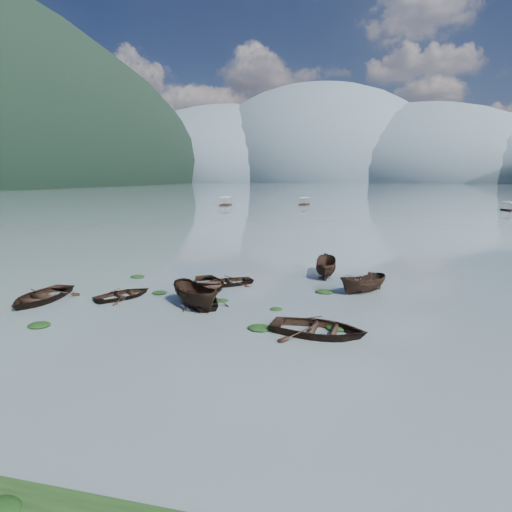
% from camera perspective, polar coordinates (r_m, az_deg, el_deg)
% --- Properties ---
extents(ground_plane, '(2400.00, 2400.00, 0.00)m').
position_cam_1_polar(ground_plane, '(21.59, -7.21, -11.24)').
color(ground_plane, slate).
extents(haze_mtn_a, '(520.00, 520.00, 280.00)m').
position_cam_1_polar(haze_mtn_a, '(956.77, -3.47, 10.55)').
color(haze_mtn_a, '#475666').
rests_on(haze_mtn_a, ground).
extents(haze_mtn_b, '(520.00, 520.00, 340.00)m').
position_cam_1_polar(haze_mtn_b, '(921.21, 8.76, 10.43)').
color(haze_mtn_b, '#475666').
rests_on(haze_mtn_b, ground).
extents(haze_mtn_c, '(520.00, 520.00, 260.00)m').
position_cam_1_polar(haze_mtn_c, '(928.35, 21.35, 9.82)').
color(haze_mtn_c, '#475666').
rests_on(haze_mtn_c, ground).
extents(haze_mtn_d, '(520.00, 520.00, 220.00)m').
position_cam_1_polar(haze_mtn_d, '(970.63, 32.03, 8.93)').
color(haze_mtn_d, '#475666').
rests_on(haze_mtn_d, ground).
extents(rowboat_0, '(3.76, 5.18, 1.05)m').
position_cam_1_polar(rowboat_0, '(30.81, -28.34, -5.66)').
color(rowboat_0, black).
rests_on(rowboat_0, ground).
extents(rowboat_1, '(4.55, 4.85, 0.82)m').
position_cam_1_polar(rowboat_1, '(29.38, -18.39, -5.65)').
color(rowboat_1, black).
rests_on(rowboat_1, ground).
extents(rowboat_2, '(4.78, 4.45, 1.84)m').
position_cam_1_polar(rowboat_2, '(26.18, -8.48, -7.23)').
color(rowboat_2, black).
rests_on(rowboat_2, ground).
extents(rowboat_3, '(5.03, 5.38, 0.91)m').
position_cam_1_polar(rowboat_3, '(27.00, -7.85, -6.64)').
color(rowboat_3, black).
rests_on(rowboat_3, ground).
extents(rowboat_4, '(5.46, 4.18, 1.05)m').
position_cam_1_polar(rowboat_4, '(21.84, 8.87, -11.02)').
color(rowboat_4, black).
rests_on(rowboat_4, ground).
extents(rowboat_5, '(4.10, 3.86, 1.58)m').
position_cam_1_polar(rowboat_5, '(30.10, 15.00, -5.06)').
color(rowboat_5, black).
rests_on(rowboat_5, ground).
extents(rowboat_6, '(5.26, 5.70, 0.96)m').
position_cam_1_polar(rowboat_6, '(30.65, -6.71, -4.46)').
color(rowboat_6, black).
rests_on(rowboat_6, ground).
extents(rowboat_7, '(5.00, 4.72, 0.84)m').
position_cam_1_polar(rowboat_7, '(31.27, -4.15, -4.10)').
color(rowboat_7, black).
rests_on(rowboat_7, ground).
extents(rowboat_8, '(1.82, 4.59, 1.76)m').
position_cam_1_polar(rowboat_8, '(34.50, 9.86, -2.79)').
color(rowboat_8, black).
rests_on(rowboat_8, ground).
extents(weed_clump_0, '(1.26, 1.03, 0.27)m').
position_cam_1_polar(weed_clump_0, '(25.74, -28.55, -8.82)').
color(weed_clump_0, black).
rests_on(weed_clump_0, ground).
extents(weed_clump_1, '(1.07, 0.85, 0.24)m').
position_cam_1_polar(weed_clump_1, '(29.63, -13.64, -5.25)').
color(weed_clump_1, black).
rests_on(weed_clump_1, ground).
extents(weed_clump_2, '(1.29, 1.03, 0.28)m').
position_cam_1_polar(weed_clump_2, '(22.28, 0.49, -10.43)').
color(weed_clump_2, black).
rests_on(weed_clump_2, ground).
extents(weed_clump_3, '(0.79, 0.67, 0.18)m').
position_cam_1_polar(weed_clump_3, '(25.46, 2.88, -7.65)').
color(weed_clump_3, black).
rests_on(weed_clump_3, ground).
extents(weed_clump_4, '(1.32, 1.04, 0.27)m').
position_cam_1_polar(weed_clump_4, '(22.76, 11.56, -10.19)').
color(weed_clump_4, black).
rests_on(weed_clump_4, ground).
extents(weed_clump_5, '(1.19, 0.96, 0.25)m').
position_cam_1_polar(weed_clump_5, '(34.86, -16.56, -2.95)').
color(weed_clump_5, black).
rests_on(weed_clump_5, ground).
extents(weed_clump_6, '(0.93, 0.77, 0.19)m').
position_cam_1_polar(weed_clump_6, '(27.21, -4.92, -6.44)').
color(weed_clump_6, black).
rests_on(weed_clump_6, ground).
extents(weed_clump_7, '(1.25, 1.00, 0.27)m').
position_cam_1_polar(weed_clump_7, '(29.41, 9.74, -5.21)').
color(weed_clump_7, black).
rests_on(weed_clump_7, ground).
extents(pontoon_left, '(3.06, 6.56, 2.46)m').
position_cam_1_polar(pontoon_left, '(122.76, -4.36, 7.22)').
color(pontoon_left, black).
rests_on(pontoon_left, ground).
extents(pontoon_centre, '(3.04, 5.90, 2.17)m').
position_cam_1_polar(pontoon_centre, '(125.96, 6.89, 7.27)').
color(pontoon_centre, black).
rests_on(pontoon_centre, ground).
extents(pontoon_right, '(2.87, 5.58, 2.05)m').
position_cam_1_polar(pontoon_right, '(120.90, 32.52, 5.47)').
color(pontoon_right, black).
rests_on(pontoon_right, ground).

